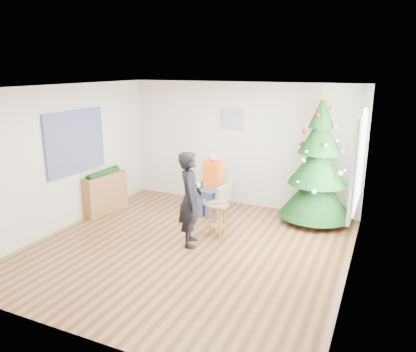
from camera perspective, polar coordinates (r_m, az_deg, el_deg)
The scene contains 19 objects.
floor at distance 6.80m, azimuth -2.90°, elevation -10.12°, with size 5.00×5.00×0.00m, color brown.
ceiling at distance 6.15m, azimuth -3.23°, elevation 12.34°, with size 5.00×5.00×0.00m, color white.
wall_back at distance 8.59m, azimuth 4.64°, elevation 4.40°, with size 5.00×5.00×0.00m, color silver.
wall_front at distance 4.40m, azimuth -18.30°, elevation -7.03°, with size 5.00×5.00×0.00m, color silver.
wall_left at distance 7.80m, azimuth -19.62°, elevation 2.44°, with size 5.00×5.00×0.00m, color silver.
wall_right at distance 5.69m, azimuth 19.93°, elevation -2.13°, with size 5.00×5.00×0.00m, color silver.
window_panel at distance 6.61m, azimuth 20.59°, elevation 1.95°, with size 0.04×1.30×1.40m, color white.
curtains at distance 6.61m, azimuth 20.33°, elevation 1.97°, with size 0.05×1.75×1.50m.
christmas_tree at distance 7.83m, azimuth 15.25°, elevation 1.47°, with size 1.37×1.37×2.48m.
stool at distance 7.17m, azimuth 1.31°, elevation -6.11°, with size 0.39×0.39×0.59m.
laptop at distance 7.07m, azimuth 1.32°, elevation -3.84°, with size 0.32×0.21×0.03m, color silver.
armchair at distance 8.26m, azimuth 0.58°, elevation -2.84°, with size 0.73×0.68×0.95m.
seated_person at distance 8.14m, azimuth 0.41°, elevation -1.00°, with size 0.40×0.56×1.25m.
standing_man at distance 6.66m, azimuth -2.51°, elevation -3.26°, with size 0.58×0.38×1.60m, color black.
game_controller at distance 6.48m, azimuth -1.31°, elevation -1.31°, with size 0.04×0.13×0.04m, color white.
console at distance 8.53m, azimuth -14.32°, elevation -2.36°, with size 0.30×1.00×0.80m, color brown.
garland at distance 8.42m, azimuth -14.51°, elevation 0.37°, with size 0.14×0.14×0.90m, color black.
tapestry at distance 7.94m, azimuth -18.08°, elevation 4.63°, with size 0.03×1.50×1.15m, color black.
framed_picture at distance 8.54m, azimuth 3.36°, elevation 8.09°, with size 0.52×0.05×0.42m.
Camera 1 is at (2.84, -5.45, 2.91)m, focal length 35.00 mm.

